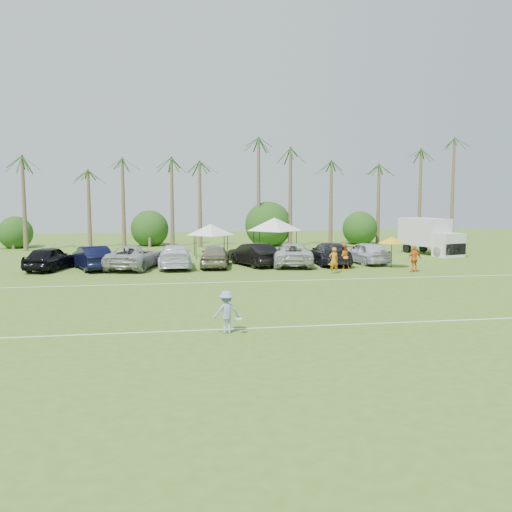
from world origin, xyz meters
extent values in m
plane|color=#496C20|center=(0.00, 0.00, 0.00)|extent=(120.00, 120.00, 0.00)
cube|color=white|center=(0.00, 2.00, 0.01)|extent=(80.00, 0.10, 0.01)
cube|color=white|center=(0.00, 14.00, 0.01)|extent=(80.00, 0.10, 0.01)
cone|color=brown|center=(-17.00, 38.00, 4.50)|extent=(0.44, 0.44, 9.00)
cone|color=brown|center=(-12.00, 38.00, 5.00)|extent=(0.44, 0.44, 10.00)
cone|color=brown|center=(-8.00, 38.00, 5.50)|extent=(0.44, 0.44, 11.00)
cone|color=brown|center=(-4.00, 38.00, 4.00)|extent=(0.44, 0.44, 8.00)
cone|color=brown|center=(0.00, 38.00, 4.50)|extent=(0.44, 0.44, 9.00)
cone|color=brown|center=(4.00, 38.00, 5.00)|extent=(0.44, 0.44, 10.00)
cone|color=brown|center=(8.00, 38.00, 5.50)|extent=(0.44, 0.44, 11.00)
cone|color=brown|center=(13.00, 38.00, 4.00)|extent=(0.44, 0.44, 8.00)
cone|color=brown|center=(18.00, 38.00, 4.50)|extent=(0.44, 0.44, 9.00)
cone|color=brown|center=(23.00, 38.00, 5.00)|extent=(0.44, 0.44, 10.00)
cone|color=brown|center=(27.00, 38.00, 5.50)|extent=(0.44, 0.44, 11.00)
cylinder|color=brown|center=(-19.00, 39.00, 0.70)|extent=(0.30, 0.30, 1.40)
sphere|color=#194313|center=(-19.00, 39.00, 1.80)|extent=(4.00, 4.00, 4.00)
cylinder|color=brown|center=(-6.00, 39.00, 0.70)|extent=(0.30, 0.30, 1.40)
sphere|color=#194313|center=(-6.00, 39.00, 1.80)|extent=(4.00, 4.00, 4.00)
cylinder|color=brown|center=(6.00, 39.00, 0.70)|extent=(0.30, 0.30, 1.40)
sphere|color=#194313|center=(6.00, 39.00, 1.80)|extent=(4.00, 4.00, 4.00)
cylinder|color=brown|center=(16.00, 39.00, 0.70)|extent=(0.30, 0.30, 1.40)
sphere|color=#194313|center=(16.00, 39.00, 1.80)|extent=(4.00, 4.00, 4.00)
imported|color=orange|center=(6.59, 16.62, 0.89)|extent=(0.70, 0.50, 1.77)
imported|color=orange|center=(8.02, 18.76, 0.89)|extent=(0.89, 0.71, 1.78)
imported|color=orange|center=(12.21, 16.34, 0.91)|extent=(1.13, 0.62, 1.82)
cube|color=silver|center=(18.41, 27.74, 1.96)|extent=(3.47, 4.88, 2.39)
cube|color=silver|center=(19.21, 24.78, 1.00)|extent=(2.58, 2.24, 2.01)
cube|color=black|center=(19.40, 24.09, 0.72)|extent=(2.20, 0.86, 0.96)
cube|color=#E5590C|center=(19.57, 28.05, 1.53)|extent=(0.42, 1.48, 0.86)
cylinder|color=black|center=(18.24, 24.72, 0.43)|extent=(0.50, 0.91, 0.86)
cylinder|color=black|center=(20.09, 25.22, 0.43)|extent=(0.50, 0.91, 0.86)
cylinder|color=black|center=(17.18, 28.59, 0.43)|extent=(0.50, 0.91, 0.86)
cylinder|color=black|center=(19.03, 29.10, 0.43)|extent=(0.50, 0.91, 0.86)
cylinder|color=black|center=(-2.04, 26.59, 0.93)|extent=(0.06, 0.06, 1.87)
cylinder|color=black|center=(0.57, 26.59, 0.93)|extent=(0.06, 0.06, 1.87)
cylinder|color=black|center=(-2.04, 29.20, 0.93)|extent=(0.06, 0.06, 1.87)
cylinder|color=black|center=(0.57, 29.20, 0.93)|extent=(0.06, 0.06, 1.87)
pyramid|color=silver|center=(-0.73, 27.89, 2.80)|extent=(4.04, 4.04, 0.93)
cylinder|color=black|center=(3.16, 26.10, 1.10)|extent=(0.06, 0.06, 2.21)
cylinder|color=black|center=(6.27, 26.10, 1.10)|extent=(0.06, 0.06, 2.21)
cylinder|color=black|center=(3.16, 29.21, 1.10)|extent=(0.06, 0.06, 2.21)
cylinder|color=black|center=(6.27, 29.21, 1.10)|extent=(0.06, 0.06, 2.21)
pyramid|color=white|center=(4.72, 27.66, 3.31)|extent=(4.76, 4.76, 1.10)
cylinder|color=black|center=(11.57, 18.75, 1.01)|extent=(0.05, 0.05, 2.02)
cone|color=gold|center=(11.57, 18.75, 2.02)|extent=(2.02, 2.02, 0.46)
imported|color=#9195CE|center=(-2.38, 1.41, 0.82)|extent=(1.14, 0.76, 1.64)
cylinder|color=white|center=(-1.93, 1.12, 0.60)|extent=(0.27, 0.27, 0.03)
imported|color=black|center=(-12.57, 21.47, 0.85)|extent=(3.32, 5.34, 1.70)
imported|color=black|center=(-9.67, 21.28, 0.85)|extent=(3.43, 5.45, 1.70)
imported|color=#A4A4A4|center=(-6.78, 21.28, 0.85)|extent=(4.34, 6.63, 1.70)
imported|color=white|center=(-3.88, 21.24, 0.85)|extent=(2.45, 5.87, 1.70)
imported|color=#77725A|center=(-0.99, 21.08, 0.85)|extent=(2.70, 5.21, 1.70)
imported|color=black|center=(1.91, 21.56, 0.85)|extent=(3.43, 5.45, 1.70)
imported|color=#BBBEC2|center=(4.80, 21.17, 0.85)|extent=(3.89, 6.52, 1.70)
imported|color=black|center=(7.70, 21.35, 0.85)|extent=(2.47, 5.88, 1.70)
imported|color=silver|center=(10.59, 21.45, 0.85)|extent=(2.83, 5.25, 1.70)
camera|label=1|loc=(-4.76, -19.99, 5.35)|focal=40.00mm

